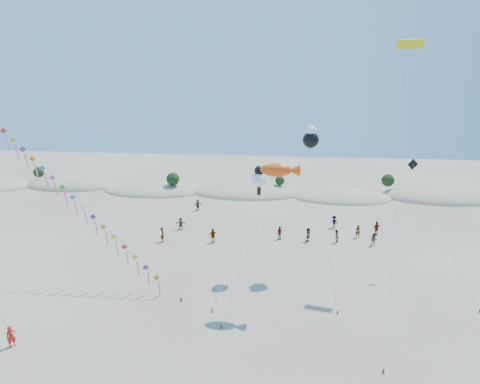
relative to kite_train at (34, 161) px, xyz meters
name	(u,v)px	position (x,y,z in m)	size (l,w,h in m)	color
ground	(171,383)	(16.34, -13.39, -11.36)	(160.00, 160.00, 0.00)	gray
dune_ridge	(251,192)	(17.40, 31.75, -11.25)	(145.30, 11.49, 5.57)	gray
kite_train	(34,161)	(0.00, 0.00, 0.00)	(27.56, 7.38, 21.98)	#3F2D1E
fish_kite	(280,170)	(22.77, -2.61, 0.29)	(5.80, 5.32, 12.23)	#3F2D1E
cartoon_kite_low	(259,178)	(20.74, 2.43, -1.60)	(4.03, 8.31, 10.93)	#3F2D1E
cartoon_kite_high	(311,138)	(25.48, 4.28, 1.93)	(3.40, 9.32, 14.55)	#3F2D1E
parafoil_kite	(409,49)	(33.56, 4.16, 9.82)	(4.86, 15.96, 22.07)	#3F2D1E
dark_kite	(427,196)	(36.32, 3.26, -3.11)	(4.92, 7.97, 11.40)	#3F2D1E
flyer_foreground	(11,336)	(3.91, -11.18, -10.53)	(0.61, 0.40, 1.66)	red
beachgoers	(277,227)	(22.38, 13.32, -10.53)	(26.63, 13.41, 1.83)	slate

